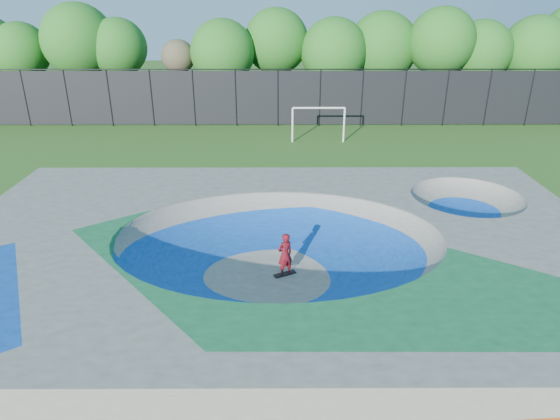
# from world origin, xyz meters

# --- Properties ---
(ground) EXTENTS (120.00, 120.00, 0.00)m
(ground) POSITION_xyz_m (0.00, 0.00, 0.00)
(ground) COLOR #2C5618
(ground) RESTS_ON ground
(skate_deck) EXTENTS (22.00, 14.00, 1.50)m
(skate_deck) POSITION_xyz_m (0.00, 0.00, 0.75)
(skate_deck) COLOR gray
(skate_deck) RESTS_ON ground
(skater) EXTENTS (0.68, 0.62, 1.56)m
(skater) POSITION_xyz_m (0.22, -0.03, 0.78)
(skater) COLOR #B40E1A
(skater) RESTS_ON ground
(skateboard) EXTENTS (0.79, 0.55, 0.05)m
(skateboard) POSITION_xyz_m (0.22, -0.03, 0.03)
(skateboard) COLOR black
(skateboard) RESTS_ON ground
(soccer_goal) EXTENTS (3.43, 0.12, 2.27)m
(soccer_goal) POSITION_xyz_m (2.58, 16.67, 1.58)
(soccer_goal) COLOR white
(soccer_goal) RESTS_ON ground
(fence) EXTENTS (48.09, 0.09, 4.04)m
(fence) POSITION_xyz_m (0.00, 21.00, 2.10)
(fence) COLOR black
(fence) RESTS_ON ground
(treeline) EXTENTS (52.66, 7.35, 8.34)m
(treeline) POSITION_xyz_m (1.91, 26.15, 5.04)
(treeline) COLOR #4E3527
(treeline) RESTS_ON ground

